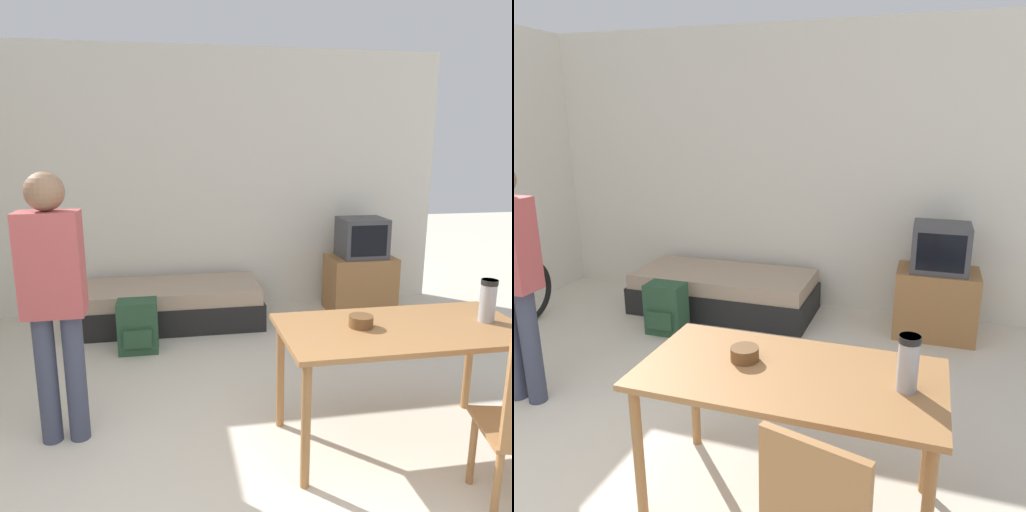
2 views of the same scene
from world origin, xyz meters
The scene contains 8 objects.
wall_back centered at (0.00, 3.74, 1.35)m, with size 5.46×0.06×2.70m.
daybed centered at (-0.20, 3.24, 0.20)m, with size 1.77×0.77×0.40m.
tv centered at (1.77, 3.28, 0.44)m, with size 0.68×0.46×1.00m.
dining_table centered at (1.10, 0.97, 0.65)m, with size 1.41×0.71×0.73m.
person_standing centered at (-0.85, 1.34, 0.93)m, with size 0.34×0.22×1.61m.
thermos_flask centered at (1.62, 0.96, 0.87)m, with size 0.09×0.09×0.25m.
mate_bowl centered at (0.86, 1.01, 0.77)m, with size 0.14×0.14×0.07m.
backpack centered at (-0.49, 2.60, 0.23)m, with size 0.33×0.25×0.46m.
Camera 1 is at (-0.19, -1.53, 1.76)m, focal length 35.00 mm.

